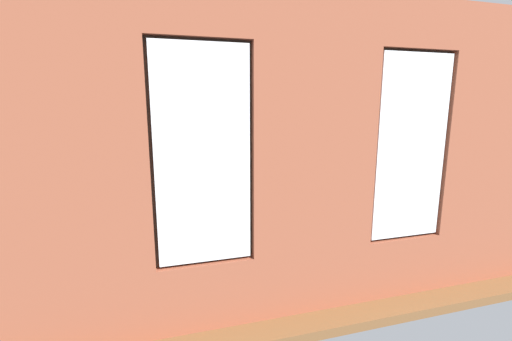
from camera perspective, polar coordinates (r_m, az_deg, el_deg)
The scene contains 19 objects.
ground_plane at distance 6.03m, azimuth -1.35°, elevation -9.77°, with size 7.30×5.77×0.10m, color brown.
brick_wall_with_windows at distance 3.34m, azimuth 9.71°, elevation 1.06°, with size 6.70×0.30×3.09m.
white_wall_right at distance 5.59m, azimuth -35.58°, elevation 3.36°, with size 0.10×4.77×3.09m, color white.
couch_by_window at distance 4.29m, azimuth 6.45°, elevation -13.26°, with size 2.00×0.87×0.80m.
couch_left at distance 6.90m, azimuth 20.89°, elevation -4.51°, with size 0.88×2.00×0.80m.
coffee_table at distance 5.83m, azimuth -0.20°, elevation -6.24°, with size 1.31×0.84×0.41m.
cup_ceramic at distance 5.60m, azimuth -3.74°, elevation -6.06°, with size 0.07×0.07×0.08m, color #B23D38.
table_plant_small at distance 5.78m, azimuth -0.21°, elevation -4.62°, with size 0.15×0.15×0.23m.
remote_black at distance 6.05m, azimuth 2.70°, elevation -5.02°, with size 0.05×0.17×0.02m, color black.
media_console at distance 5.83m, azimuth -31.16°, elevation -9.08°, with size 1.07×0.42×0.49m, color black.
tv_flatscreen at distance 5.66m, azimuth -31.80°, elevation -2.82°, with size 1.16×0.20×0.81m.
papasan_chair at distance 7.42m, azimuth -9.58°, elevation -1.98°, with size 1.10×1.10×0.69m.
potted_plant_between_couches at distance 4.96m, azimuth 22.07°, elevation -7.69°, with size 0.57×0.57×0.93m.
potted_plant_near_tv at distance 4.70m, azimuth -27.96°, elevation -9.73°, with size 0.99×1.04×1.25m.
potted_plant_mid_room_small at distance 6.58m, azimuth 3.90°, elevation -3.90°, with size 0.31×0.31×0.63m.
potted_plant_foreground_right at distance 7.55m, azimuth -25.45°, elevation -2.05°, with size 0.50×0.50×0.86m.
potted_plant_by_left_couch at distance 7.85m, azimuth 12.24°, elevation -1.56°, with size 0.47×0.47×0.62m.
potted_plant_beside_window_right at distance 3.83m, azimuth -21.81°, elevation -12.76°, with size 0.79×0.84×1.08m.
potted_plant_corner_near_left at distance 8.61m, azimuth 13.62°, elevation 0.45°, with size 0.83×0.81×1.10m.
Camera 1 is at (1.45, 5.45, 2.08)m, focal length 24.00 mm.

